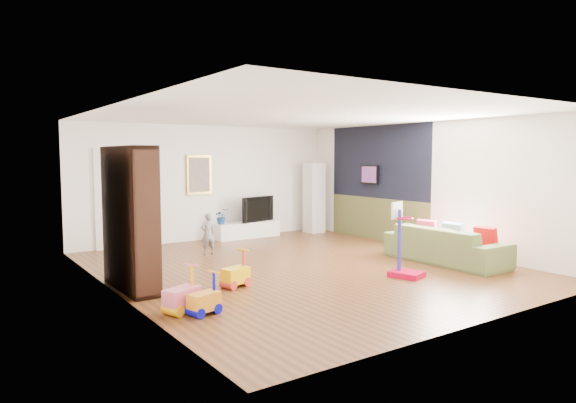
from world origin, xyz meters
TOP-DOWN VIEW (x-y plane):
  - floor at (0.00, 0.00)m, footprint 6.50×7.50m
  - ceiling at (0.00, 0.00)m, footprint 6.50×7.50m
  - wall_back at (0.00, 3.75)m, footprint 6.50×0.00m
  - wall_front at (0.00, -3.75)m, footprint 6.50×0.00m
  - wall_left at (-3.25, 0.00)m, footprint 0.00×7.50m
  - wall_right at (3.25, 0.00)m, footprint 0.00×7.50m
  - navy_accent at (3.23, 1.40)m, footprint 0.01×3.20m
  - olive_wainscot at (3.23, 1.40)m, footprint 0.01×3.20m
  - doorway at (-1.90, 3.71)m, footprint 1.45×0.06m
  - painting_back at (-0.25, 3.71)m, footprint 0.62×0.06m
  - artwork_right at (3.17, 1.60)m, footprint 0.04×0.56m
  - media_console at (0.87, 3.44)m, footprint 1.67×0.46m
  - tall_cabinet at (2.76, 3.22)m, footprint 0.43×0.43m
  - bookshelf at (-2.99, 0.18)m, footprint 0.42×1.47m
  - sofa at (2.46, -1.22)m, footprint 0.91×2.31m
  - basketball_hoop at (0.99, -1.61)m, footprint 0.56×0.62m
  - ride_on_yellow at (-1.65, -0.60)m, footprint 0.47×0.36m
  - ride_on_orange at (-2.63, -1.58)m, footprint 0.44×0.33m
  - ride_on_pink at (-2.83, -1.34)m, footprint 0.52×0.42m
  - child at (-0.85, 2.01)m, footprint 0.32×0.22m
  - tv at (1.10, 3.44)m, footprint 1.06×0.43m
  - vase_plant at (0.17, 3.42)m, footprint 0.35×0.30m
  - pillow_left at (2.69, -1.90)m, footprint 0.14×0.41m
  - pillow_center at (2.64, -1.25)m, footprint 0.12×0.42m
  - pillow_right at (2.67, -0.59)m, footprint 0.20×0.40m

SIDE VIEW (x-z plane):
  - floor at x=0.00m, z-range 0.00..0.00m
  - media_console at x=0.87m, z-range 0.00..0.39m
  - ride_on_orange at x=-2.63m, z-range 0.00..0.52m
  - ride_on_yellow at x=-1.65m, z-range 0.00..0.56m
  - ride_on_pink at x=-2.83m, z-range 0.00..0.59m
  - sofa at x=2.46m, z-range 0.00..0.67m
  - child at x=-0.85m, z-range 0.00..0.84m
  - olive_wainscot at x=3.23m, z-range 0.00..1.00m
  - pillow_left at x=2.69m, z-range 0.33..0.73m
  - pillow_center at x=2.64m, z-range 0.32..0.74m
  - pillow_right at x=2.67m, z-range 0.34..0.73m
  - vase_plant at x=0.17m, z-range 0.39..0.76m
  - basketball_hoop at x=0.99m, z-range 0.00..1.24m
  - tv at x=1.10m, z-range 0.39..1.00m
  - tall_cabinet at x=2.76m, z-range 0.00..1.81m
  - doorway at x=-1.90m, z-range 0.00..2.10m
  - bookshelf at x=-2.99m, z-range 0.00..2.13m
  - wall_back at x=0.00m, z-range 0.00..2.70m
  - wall_front at x=0.00m, z-range 0.00..2.70m
  - wall_left at x=-3.25m, z-range 0.00..2.70m
  - wall_right at x=3.25m, z-range 0.00..2.70m
  - artwork_right at x=3.17m, z-range 1.32..1.78m
  - painting_back at x=-0.25m, z-range 1.09..2.01m
  - navy_accent at x=3.23m, z-range 1.00..2.70m
  - ceiling at x=0.00m, z-range 2.70..2.70m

